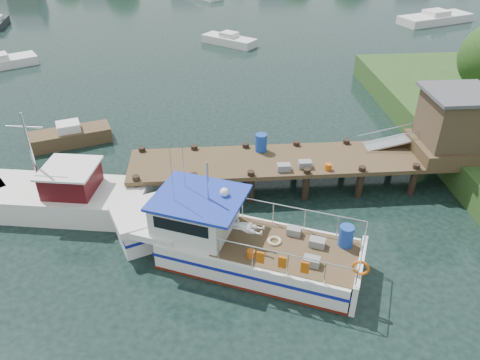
{
  "coord_description": "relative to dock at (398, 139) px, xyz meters",
  "views": [
    {
      "loc": [
        -2.37,
        -18.72,
        12.23
      ],
      "look_at": [
        -1.0,
        -1.5,
        1.3
      ],
      "focal_mm": 35.0,
      "sensor_mm": 36.0,
      "label": 1
    }
  ],
  "objects": [
    {
      "name": "dock",
      "position": [
        0.0,
        0.0,
        0.0
      ],
      "size": [
        16.6,
        3.0,
        4.78
      ],
      "color": "#4A3823",
      "rests_on": "ground"
    },
    {
      "name": "lobster_boat",
      "position": [
        -8.28,
        -5.04,
        -1.35
      ],
      "size": [
        9.9,
        6.13,
        4.93
      ],
      "rotation": [
        0.0,
        0.0,
        -0.41
      ],
      "color": "silver",
      "rests_on": "ground"
    },
    {
      "name": "moored_b",
      "position": [
        -6.51,
        23.48,
        -1.83
      ],
      "size": [
        4.97,
        4.45,
        1.11
      ],
      "rotation": [
        0.0,
        0.0,
        -0.06
      ],
      "color": "silver",
      "rests_on": "ground"
    },
    {
      "name": "work_boat",
      "position": [
        -15.68,
        -1.24,
        -1.5
      ],
      "size": [
        8.9,
        3.94,
        4.65
      ],
      "rotation": [
        0.0,
        0.0,
        -0.17
      ],
      "color": "silver",
      "rests_on": "ground"
    },
    {
      "name": "moored_rowboat",
      "position": [
        -16.43,
        5.11,
        -1.77
      ],
      "size": [
        4.56,
        2.76,
        1.26
      ],
      "rotation": [
        0.0,
        0.0,
        -0.2
      ],
      "color": "#4A3823",
      "rests_on": "ground"
    },
    {
      "name": "ground_plane",
      "position": [
        -6.51,
        -0.01,
        -2.24
      ],
      "size": [
        160.0,
        160.0,
        0.0
      ],
      "primitive_type": "plane",
      "color": "black"
    },
    {
      "name": "moored_c",
      "position": [
        15.4,
        29.7,
        -1.77
      ],
      "size": [
        8.43,
        5.31,
        1.26
      ],
      "rotation": [
        0.0,
        0.0,
        0.18
      ],
      "color": "silver",
      "rests_on": "ground"
    }
  ]
}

